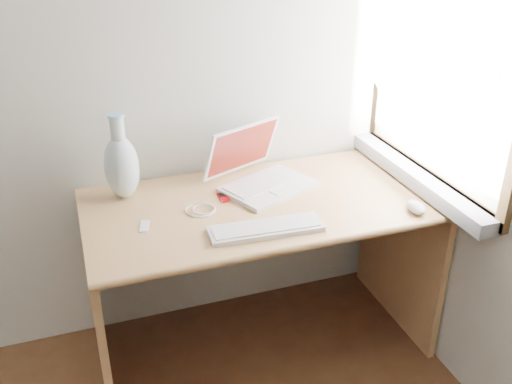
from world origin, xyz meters
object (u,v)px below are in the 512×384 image
object	(u,v)px
vase	(121,165)
laptop	(265,172)
external_keyboard	(266,228)
desk	(255,236)

from	to	relation	value
vase	laptop	bearing A→B (deg)	-7.17
laptop	external_keyboard	xyz separation A→B (m)	(-0.13, -0.37, -0.05)
external_keyboard	vase	bearing A→B (deg)	138.77
laptop	vase	bearing A→B (deg)	149.36
desk	vase	distance (m)	0.64
laptop	vase	size ratio (longest dim) A/B	1.24
laptop	desk	bearing A→B (deg)	-161.63
desk	external_keyboard	bearing A→B (deg)	-101.68
desk	external_keyboard	xyz separation A→B (m)	(-0.06, -0.31, 0.23)
external_keyboard	vase	distance (m)	0.65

